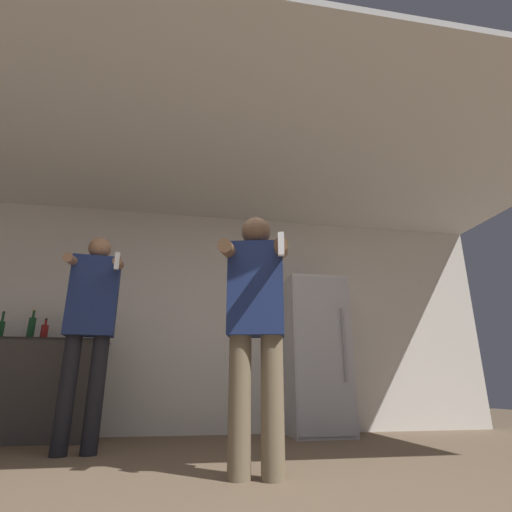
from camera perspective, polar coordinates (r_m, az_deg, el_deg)
wall_back at (r=4.80m, az=-6.67°, el=-8.73°), size 7.00×0.06×2.55m
ceiling_slab at (r=3.89m, az=-4.52°, el=14.10°), size 7.00×3.34×0.05m
refrigerator at (r=4.62m, az=8.45°, el=-13.74°), size 0.65×0.67×1.68m
counter at (r=4.66m, az=-28.97°, el=-16.31°), size 1.23×0.54×0.95m
bottle_short_whiskey at (r=4.66m, az=-28.00°, el=-9.52°), size 0.07×0.07×0.22m
bottle_tall_gin at (r=4.59m, az=-24.62°, el=-9.45°), size 0.07×0.07×0.29m
bottle_clear_vodka at (r=4.70m, az=-29.43°, el=-8.89°), size 0.07×0.07×0.31m
bottle_dark_rum at (r=4.80m, az=-32.67°, el=-8.76°), size 0.06×0.06×0.28m
person_woman_foreground at (r=2.54m, az=-0.01°, el=-9.15°), size 0.49×0.50×1.60m
person_man_side at (r=3.65m, az=-22.59°, el=-8.54°), size 0.47×0.49×1.76m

